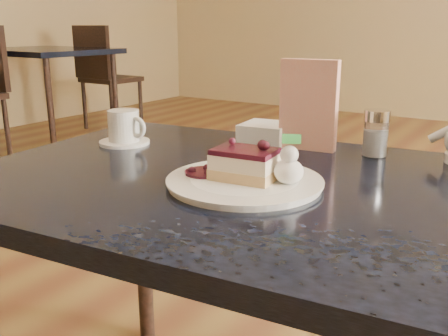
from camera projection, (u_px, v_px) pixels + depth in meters
The scene contains 10 objects.
main_table at pixel (254, 215), 0.99m from camera, with size 1.23×0.89×0.72m.
dessert_plate at pixel (245, 182), 0.92m from camera, with size 0.28×0.28×0.01m, color white.
cheesecake_slice at pixel (245, 164), 0.91m from camera, with size 0.12×0.09×0.06m.
whipped_cream at pixel (289, 171), 0.89m from camera, with size 0.05×0.05×0.05m.
berry_sauce at pixel (205, 172), 0.95m from camera, with size 0.08×0.08×0.01m, color black.
coffee_set at pixel (125, 129), 1.24m from camera, with size 0.13×0.12×0.08m.
menu_card at pixel (309, 105), 1.17m from camera, with size 0.13×0.03×0.21m, color beige.
sugar_shaker at pixel (376, 133), 1.11m from camera, with size 0.06×0.06×0.11m.
napkin_stack at pixel (266, 133), 1.26m from camera, with size 0.12×0.12×0.05m, color white.
bg_table_far_left at pixel (52, 133), 4.47m from camera, with size 1.11×1.98×1.32m.
Camera 1 is at (0.58, -0.84, 1.00)m, focal length 40.00 mm.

